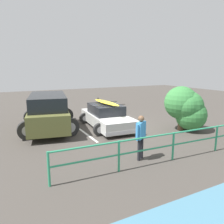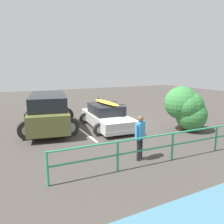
# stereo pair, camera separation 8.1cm
# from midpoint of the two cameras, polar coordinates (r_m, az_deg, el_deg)

# --- Properties ---
(ground_plane) EXTENTS (44.00, 44.00, 0.02)m
(ground_plane) POSITION_cam_midpoint_polar(r_m,az_deg,el_deg) (12.15, 2.22, -3.69)
(ground_plane) COLOR #423D38
(ground_plane) RESTS_ON ground
(parking_stripe) EXTENTS (0.12, 4.09, 0.00)m
(parking_stripe) POSITION_cam_midpoint_polar(r_m,az_deg,el_deg) (11.35, -7.70, -4.81)
(parking_stripe) COLOR silver
(parking_stripe) RESTS_ON ground
(sedan_car) EXTENTS (2.57, 4.32, 1.51)m
(sedan_car) POSITION_cam_midpoint_polar(r_m,az_deg,el_deg) (11.78, -1.20, -1.16)
(sedan_car) COLOR silver
(sedan_car) RESTS_ON ground
(suv_car) EXTENTS (3.25, 4.93, 1.85)m
(suv_car) POSITION_cam_midpoint_polar(r_m,az_deg,el_deg) (11.65, -16.03, 0.13)
(suv_car) COLOR brown
(suv_car) RESTS_ON ground
(person_bystander) EXTENTS (0.54, 0.38, 1.58)m
(person_bystander) POSITION_cam_midpoint_polar(r_m,az_deg,el_deg) (7.60, 7.64, -5.60)
(person_bystander) COLOR black
(person_bystander) RESTS_ON ground
(railing_fence) EXTENTS (8.46, 0.46, 1.00)m
(railing_fence) POSITION_cam_midpoint_polar(r_m,az_deg,el_deg) (7.86, 15.87, -7.42)
(railing_fence) COLOR #2D9366
(railing_fence) RESTS_ON ground
(bush_near_left) EXTENTS (1.98, 1.98, 2.27)m
(bush_near_left) POSITION_cam_midpoint_polar(r_m,az_deg,el_deg) (11.57, 19.02, 1.07)
(bush_near_left) COLOR brown
(bush_near_left) RESTS_ON ground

